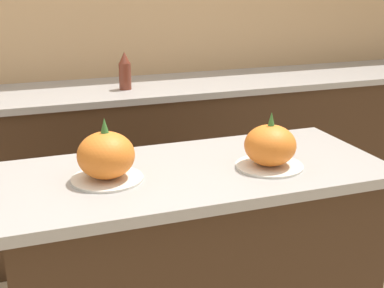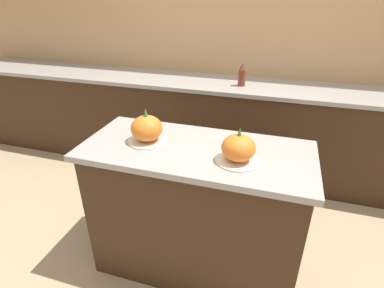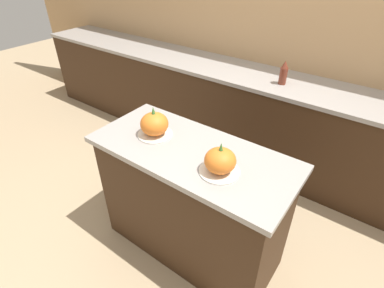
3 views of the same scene
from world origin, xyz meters
TOP-DOWN VIEW (x-y plane):
  - ground_plane at (0.00, 0.00)m, footprint 12.00×12.00m
  - wall_back at (0.00, 1.61)m, footprint 8.00×0.06m
  - kitchen_island at (0.00, 0.00)m, footprint 1.27×0.57m
  - back_counter at (0.00, 1.28)m, footprint 6.00×0.60m
  - pumpkin_cake_left at (-0.29, -0.00)m, footprint 0.22×0.22m
  - pumpkin_cake_right at (0.24, -0.07)m, footprint 0.22×0.22m
  - bottle_tall at (0.06, 1.22)m, footprint 0.06×0.06m

SIDE VIEW (x-z plane):
  - ground_plane at x=0.00m, z-range 0.00..0.00m
  - kitchen_island at x=0.00m, z-range 0.00..0.89m
  - back_counter at x=0.00m, z-range 0.00..0.90m
  - pumpkin_cake_right at x=0.24m, z-range 0.86..1.05m
  - pumpkin_cake_left at x=-0.29m, z-range 0.86..1.06m
  - bottle_tall at x=0.06m, z-range 0.89..1.09m
  - wall_back at x=0.00m, z-range 0.00..2.50m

